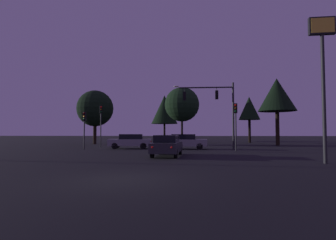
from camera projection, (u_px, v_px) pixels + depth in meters
The scene contains 14 objects.
ground_plane at pixel (165, 145), 34.08m from camera, with size 168.00×168.00×0.00m, color black.
traffic_signal_mast_arm at pixel (216, 103), 26.60m from camera, with size 6.13×0.43×6.76m.
traffic_light_corner_left at pixel (84, 123), 25.53m from camera, with size 0.30×0.35×3.73m.
traffic_light_corner_right at pixel (101, 118), 30.34m from camera, with size 0.37×0.39×4.80m.
traffic_light_median at pixel (236, 117), 23.90m from camera, with size 0.35×0.38×4.36m.
car_nearside_lane at pixel (167, 145), 18.91m from camera, with size 2.21×4.59×1.52m.
car_crossing_left at pixel (185, 141), 26.77m from camera, with size 4.58×2.01×1.52m.
car_crossing_right at pixel (130, 141), 27.42m from camera, with size 4.58×2.12×1.52m.
store_sign_illuminated at pixel (323, 58), 14.71m from camera, with size 1.41×0.36×8.23m.
tree_behind_sign at pixel (277, 95), 34.16m from camera, with size 4.79×4.79×8.76m.
tree_left_far at pixel (164, 110), 51.33m from camera, with size 5.13×5.13×8.95m.
tree_center_horizon at pixel (249, 108), 43.09m from camera, with size 3.43×3.43×7.57m.
tree_right_cluster at pixel (95, 109), 38.15m from camera, with size 5.25×5.25×7.80m.
tree_lot_edge at pixel (182, 104), 42.84m from camera, with size 5.64×5.64×9.08m.
Camera 1 is at (2.25, -9.62, 1.74)m, focal length 28.05 mm.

